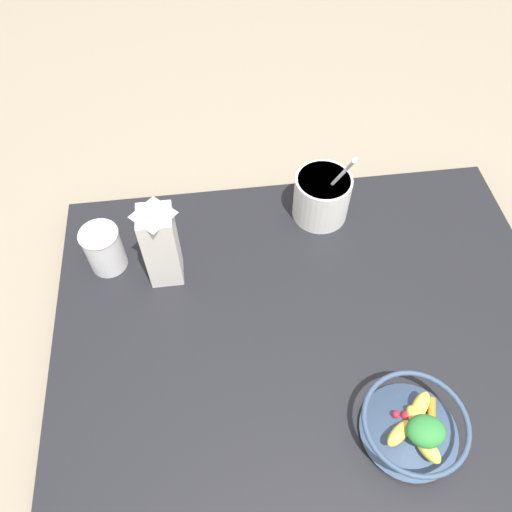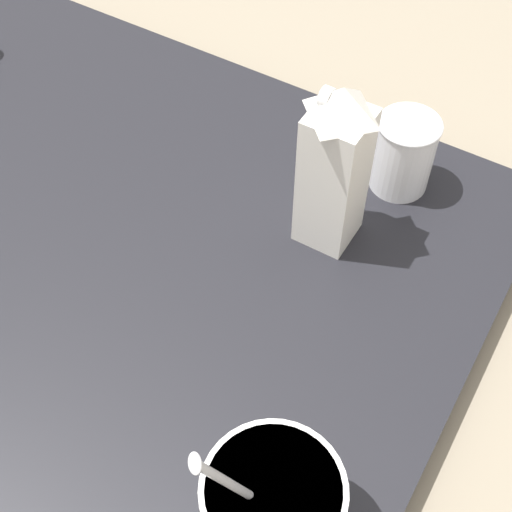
# 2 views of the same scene
# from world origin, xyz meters

# --- Properties ---
(ground_plane) EXTENTS (6.00, 6.00, 0.00)m
(ground_plane) POSITION_xyz_m (0.00, 0.00, 0.00)
(ground_plane) COLOR gray
(countertop) EXTENTS (1.09, 1.09, 0.04)m
(countertop) POSITION_xyz_m (0.00, 0.00, 0.02)
(countertop) COLOR black
(countertop) RESTS_ON ground_plane
(milk_carton) EXTENTS (0.07, 0.07, 0.25)m
(milk_carton) POSITION_xyz_m (-0.30, 0.30, 0.16)
(milk_carton) COLOR silver
(milk_carton) RESTS_ON countertop
(yogurt_tub) EXTENTS (0.14, 0.14, 0.22)m
(yogurt_tub) POSITION_xyz_m (0.08, 0.43, 0.11)
(yogurt_tub) COLOR white
(yogurt_tub) RESTS_ON countertop
(drinking_cup) EXTENTS (0.09, 0.09, 0.11)m
(drinking_cup) POSITION_xyz_m (-0.43, 0.34, 0.10)
(drinking_cup) COLOR white
(drinking_cup) RESTS_ON countertop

